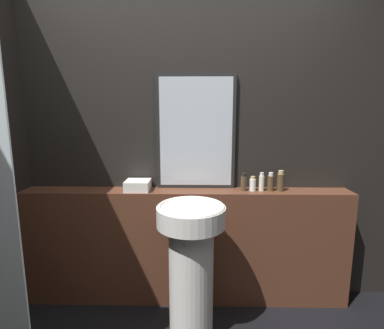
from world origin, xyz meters
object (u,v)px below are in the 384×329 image
object	(u,v)px
pedestal_sink	(191,263)
hand_soap_bottle	(281,182)
towel_stack	(138,185)
body_wash_bottle	(271,182)
mirror	(196,132)
conditioner_bottle	(253,184)
shampoo_bottle	(244,183)
lotion_bottle	(262,182)

from	to	relation	value
pedestal_sink	hand_soap_bottle	xyz separation A→B (m)	(0.66, 0.40, 0.45)
towel_stack	body_wash_bottle	size ratio (longest dim) A/B	1.30
towel_stack	mirror	bearing A→B (deg)	11.05
conditioner_bottle	hand_soap_bottle	xyz separation A→B (m)	(0.21, -0.00, 0.02)
towel_stack	hand_soap_bottle	bearing A→B (deg)	-0.00
shampoo_bottle	conditioner_bottle	world-z (taller)	shampoo_bottle
towel_stack	shampoo_bottle	world-z (taller)	shampoo_bottle
mirror	body_wash_bottle	size ratio (longest dim) A/B	6.15
lotion_bottle	hand_soap_bottle	bearing A→B (deg)	-0.00
lotion_bottle	body_wash_bottle	distance (m)	0.07
pedestal_sink	lotion_bottle	size ratio (longest dim) A/B	6.53
shampoo_bottle	body_wash_bottle	distance (m)	0.20
shampoo_bottle	lotion_bottle	size ratio (longest dim) A/B	0.96
pedestal_sink	lotion_bottle	world-z (taller)	lotion_bottle
pedestal_sink	body_wash_bottle	distance (m)	0.84
mirror	shampoo_bottle	bearing A→B (deg)	-13.38
conditioner_bottle	hand_soap_bottle	size ratio (longest dim) A/B	0.71
towel_stack	lotion_bottle	size ratio (longest dim) A/B	1.30
mirror	body_wash_bottle	world-z (taller)	mirror
pedestal_sink	hand_soap_bottle	size ratio (longest dim) A/B	5.84
mirror	conditioner_bottle	size ratio (longest dim) A/B	7.78
mirror	towel_stack	bearing A→B (deg)	-168.95
mirror	towel_stack	world-z (taller)	mirror
conditioner_bottle	hand_soap_bottle	world-z (taller)	hand_soap_bottle
conditioner_bottle	body_wash_bottle	distance (m)	0.13
pedestal_sink	mirror	world-z (taller)	mirror
mirror	towel_stack	xyz separation A→B (m)	(-0.44, -0.09, -0.40)
body_wash_bottle	towel_stack	bearing A→B (deg)	180.00
pedestal_sink	shampoo_bottle	world-z (taller)	shampoo_bottle
towel_stack	conditioner_bottle	bearing A→B (deg)	0.00
shampoo_bottle	conditioner_bottle	bearing A→B (deg)	-0.00
body_wash_bottle	conditioner_bottle	bearing A→B (deg)	180.00
hand_soap_bottle	mirror	bearing A→B (deg)	172.33
mirror	lotion_bottle	bearing A→B (deg)	-9.82
hand_soap_bottle	towel_stack	bearing A→B (deg)	180.00
hand_soap_bottle	conditioner_bottle	bearing A→B (deg)	180.00
pedestal_sink	mirror	bearing A→B (deg)	86.95
towel_stack	conditioner_bottle	xyz separation A→B (m)	(0.87, 0.00, 0.01)
conditioner_bottle	body_wash_bottle	world-z (taller)	body_wash_bottle
mirror	conditioner_bottle	distance (m)	0.58
conditioner_bottle	lotion_bottle	world-z (taller)	lotion_bottle
shampoo_bottle	lotion_bottle	xyz separation A→B (m)	(0.14, -0.00, 0.00)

